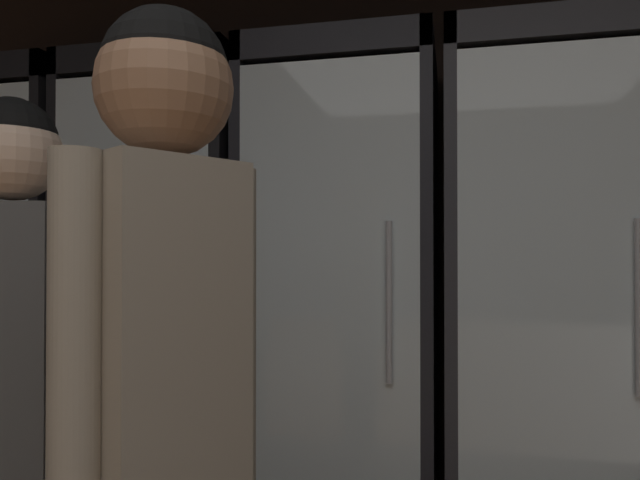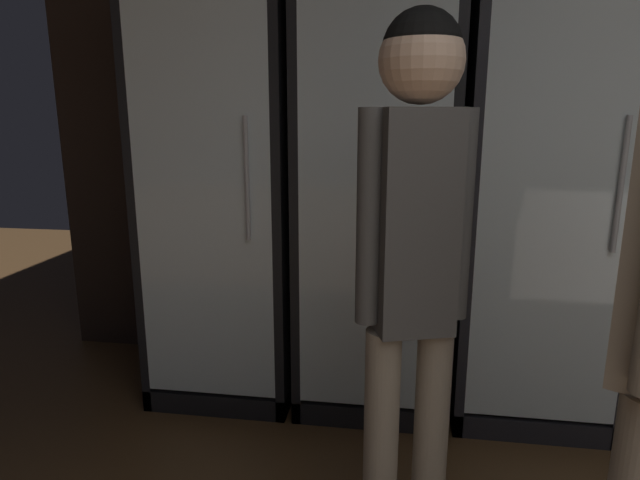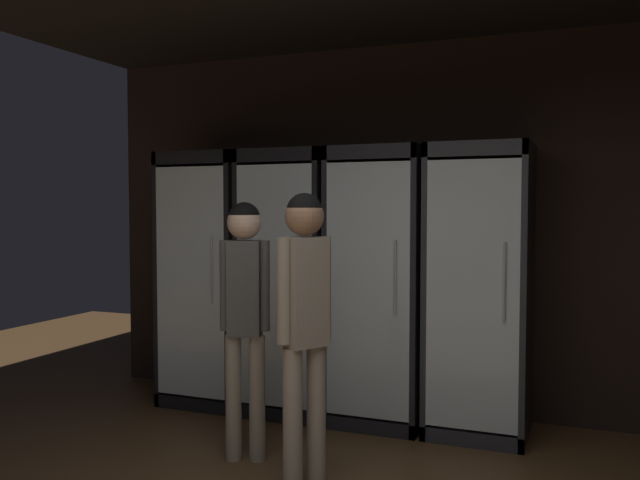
{
  "view_description": "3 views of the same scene",
  "coord_description": "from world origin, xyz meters",
  "px_view_note": "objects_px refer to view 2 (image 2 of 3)",
  "views": [
    {
      "loc": [
        -0.12,
        0.52,
        1.26
      ],
      "look_at": [
        -0.58,
        2.51,
        1.29
      ],
      "focal_mm": 32.2,
      "sensor_mm": 36.0,
      "label": 1
    },
    {
      "loc": [
        -1.11,
        0.23,
        1.33
      ],
      "look_at": [
        -1.48,
        2.68,
        0.76
      ],
      "focal_mm": 29.69,
      "sensor_mm": 36.0,
      "label": 2
    },
    {
      "loc": [
        0.86,
        -2.01,
        1.56
      ],
      "look_at": [
        -1.0,
        2.67,
        1.31
      ],
      "focal_mm": 37.64,
      "sensor_mm": 36.0,
      "label": 3
    }
  ],
  "objects_px": {
    "cooler_center": "(533,201)",
    "shopper_near": "(414,247)",
    "cooler_far_left": "(231,194)",
    "cooler_left": "(376,198)"
  },
  "relations": [
    {
      "from": "cooler_far_left",
      "to": "cooler_center",
      "type": "relative_size",
      "value": 1.0
    },
    {
      "from": "cooler_left",
      "to": "cooler_center",
      "type": "bearing_deg",
      "value": -0.0
    },
    {
      "from": "cooler_center",
      "to": "shopper_near",
      "type": "relative_size",
      "value": 1.25
    },
    {
      "from": "cooler_center",
      "to": "shopper_near",
      "type": "height_order",
      "value": "cooler_center"
    },
    {
      "from": "cooler_far_left",
      "to": "shopper_near",
      "type": "bearing_deg",
      "value": -52.24
    },
    {
      "from": "cooler_far_left",
      "to": "shopper_near",
      "type": "height_order",
      "value": "cooler_far_left"
    },
    {
      "from": "cooler_left",
      "to": "shopper_near",
      "type": "relative_size",
      "value": 1.25
    },
    {
      "from": "cooler_far_left",
      "to": "cooler_center",
      "type": "distance_m",
      "value": 1.4
    },
    {
      "from": "cooler_center",
      "to": "cooler_left",
      "type": "bearing_deg",
      "value": 180.0
    },
    {
      "from": "cooler_left",
      "to": "shopper_near",
      "type": "distance_m",
      "value": 1.11
    }
  ]
}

